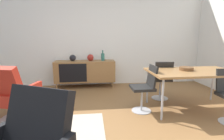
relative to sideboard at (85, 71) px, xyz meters
name	(u,v)px	position (x,y,z in m)	size (l,w,h in m)	color
ground_plane	(95,129)	(0.22, -2.30, -0.44)	(8.32, 8.32, 0.00)	olive
wall_back	(92,35)	(0.22, 0.30, 0.96)	(6.80, 0.12, 2.80)	white
sideboard	(85,71)	(0.00, 0.00, 0.00)	(1.60, 0.45, 0.72)	olive
vase_cobalt	(103,57)	(0.49, 0.00, 0.38)	(0.09, 0.09, 0.28)	#337266
vase_sculptural_dark	(73,58)	(-0.31, 0.00, 0.37)	(0.17, 0.17, 0.17)	black
vase_ceramic_small	(90,58)	(0.15, 0.00, 0.37)	(0.17, 0.17, 0.18)	maroon
dining_table	(192,73)	(2.04, -1.74, 0.26)	(1.60, 0.90, 0.74)	olive
wooden_bowl_on_table	(186,69)	(1.95, -1.67, 0.33)	(0.26, 0.26, 0.06)	brown
dining_chair_near_window	(145,87)	(1.15, -1.74, 0.03)	(0.43, 0.40, 0.86)	black
dining_chair_back_left	(162,79)	(1.68, -1.18, 0.03)	(0.43, 0.45, 0.86)	black
lounge_chair_red	(11,93)	(-1.13, -1.83, 0.03)	(0.83, 0.80, 0.95)	red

